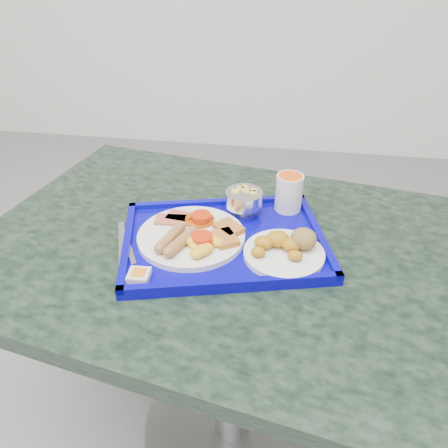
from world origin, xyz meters
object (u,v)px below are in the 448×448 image
(main_plate, at_px, (194,235))
(bread_plate, at_px, (286,248))
(table, at_px, (235,306))
(juice_cup, at_px, (289,192))
(fruit_bowl, at_px, (244,199))
(tray, at_px, (224,241))

(main_plate, bearing_deg, bread_plate, -5.85)
(table, distance_m, bread_plate, 0.25)
(table, relative_size, juice_cup, 14.20)
(bread_plate, xyz_separation_m, juice_cup, (-0.00, 0.19, 0.03))
(table, relative_size, fruit_bowl, 14.49)
(tray, relative_size, juice_cup, 5.58)
(main_plate, xyz_separation_m, juice_cup, (0.20, 0.16, 0.04))
(main_plate, bearing_deg, tray, 11.65)
(fruit_bowl, distance_m, juice_cup, 0.11)
(table, bearing_deg, bread_plate, -19.44)
(table, height_order, main_plate, main_plate)
(main_plate, height_order, bread_plate, bread_plate)
(tray, height_order, fruit_bowl, fruit_bowl)
(table, bearing_deg, tray, -169.39)
(table, height_order, tray, tray)
(table, bearing_deg, fruit_bowl, 88.13)
(main_plate, bearing_deg, juice_cup, 39.89)
(juice_cup, bearing_deg, main_plate, -140.11)
(juice_cup, bearing_deg, fruit_bowl, -159.90)
(main_plate, distance_m, fruit_bowl, 0.16)
(tray, xyz_separation_m, bread_plate, (0.14, -0.03, 0.02))
(bread_plate, relative_size, juice_cup, 1.87)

